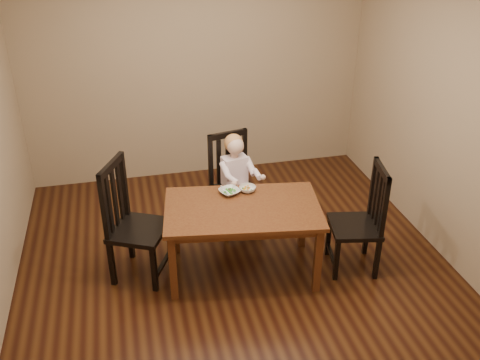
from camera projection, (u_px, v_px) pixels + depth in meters
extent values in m
cube|color=#3D200D|center=(235.00, 264.00, 5.09)|extent=(4.00, 4.00, 0.01)
cube|color=#9F8465|center=(196.00, 66.00, 6.17)|extent=(4.00, 0.01, 2.70)
cube|color=#9F8465|center=(319.00, 283.00, 2.74)|extent=(4.00, 0.01, 2.70)
cube|color=#9F8465|center=(448.00, 113.00, 4.86)|extent=(0.01, 4.00, 2.70)
cube|color=#451D10|center=(243.00, 209.00, 4.70)|extent=(1.47, 1.01, 0.04)
cube|color=#451D10|center=(243.00, 214.00, 4.73)|extent=(1.35, 0.89, 0.07)
cube|color=#451D10|center=(173.00, 268.00, 4.51)|extent=(0.07, 0.07, 0.65)
cube|color=#451D10|center=(318.00, 260.00, 4.60)|extent=(0.07, 0.07, 0.65)
cube|color=#451D10|center=(175.00, 223.00, 5.12)|extent=(0.07, 0.07, 0.65)
cube|color=#451D10|center=(303.00, 218.00, 5.21)|extent=(0.07, 0.07, 0.65)
cube|color=black|center=(235.00, 192.00, 5.45)|extent=(0.52, 0.50, 0.04)
cube|color=black|center=(244.00, 199.00, 5.77)|extent=(0.05, 0.05, 0.41)
cube|color=black|center=(212.00, 206.00, 5.63)|extent=(0.05, 0.05, 0.41)
cube|color=black|center=(260.00, 215.00, 5.48)|extent=(0.05, 0.05, 0.41)
cube|color=black|center=(226.00, 223.00, 5.34)|extent=(0.05, 0.05, 0.41)
cube|color=black|center=(245.00, 154.00, 5.52)|extent=(0.05, 0.05, 0.57)
cube|color=black|center=(211.00, 161.00, 5.37)|extent=(0.05, 0.05, 0.57)
cube|color=black|center=(228.00, 135.00, 5.32)|extent=(0.42, 0.12, 0.06)
cube|color=black|center=(237.00, 159.00, 5.50)|extent=(0.05, 0.03, 0.49)
cube|color=black|center=(228.00, 160.00, 5.46)|extent=(0.05, 0.03, 0.49)
cube|color=black|center=(219.00, 162.00, 5.42)|extent=(0.05, 0.03, 0.49)
cube|color=black|center=(139.00, 230.00, 4.75)|extent=(0.63, 0.64, 0.04)
cube|color=black|center=(130.00, 237.00, 5.08)|extent=(0.06, 0.06, 0.45)
cube|color=black|center=(112.00, 264.00, 4.72)|extent=(0.06, 0.06, 0.45)
cube|color=black|center=(170.00, 243.00, 5.01)|extent=(0.06, 0.06, 0.45)
cube|color=black|center=(154.00, 270.00, 4.65)|extent=(0.06, 0.06, 0.45)
cube|color=black|center=(124.00, 184.00, 4.81)|extent=(0.06, 0.06, 0.63)
cube|color=black|center=(104.00, 207.00, 4.45)|extent=(0.06, 0.06, 0.63)
cube|color=black|center=(111.00, 166.00, 4.49)|extent=(0.24, 0.43, 0.07)
cube|color=black|center=(120.00, 192.00, 4.74)|extent=(0.04, 0.05, 0.54)
cube|color=black|center=(115.00, 198.00, 4.64)|extent=(0.04, 0.05, 0.54)
cube|color=black|center=(109.00, 205.00, 4.55)|extent=(0.04, 0.05, 0.54)
cube|color=black|center=(354.00, 227.00, 4.86)|extent=(0.51, 0.52, 0.04)
cube|color=black|center=(377.00, 259.00, 4.80)|extent=(0.05, 0.05, 0.42)
cube|color=black|center=(366.00, 235.00, 5.15)|extent=(0.05, 0.05, 0.42)
cube|color=black|center=(336.00, 260.00, 4.79)|extent=(0.05, 0.05, 0.42)
cube|color=black|center=(328.00, 236.00, 5.13)|extent=(0.05, 0.05, 0.42)
cube|color=black|center=(385.00, 208.00, 4.55)|extent=(0.05, 0.05, 0.58)
cube|color=black|center=(373.00, 186.00, 4.89)|extent=(0.05, 0.05, 0.58)
cube|color=black|center=(382.00, 170.00, 4.60)|extent=(0.12, 0.43, 0.06)
cube|color=black|center=(381.00, 206.00, 4.64)|extent=(0.03, 0.05, 0.50)
cube|color=black|center=(378.00, 200.00, 4.73)|extent=(0.03, 0.05, 0.50)
cube|color=black|center=(375.00, 194.00, 4.82)|extent=(0.03, 0.05, 0.50)
imported|color=silver|center=(229.00, 192.00, 4.89)|extent=(0.23, 0.23, 0.04)
imported|color=silver|center=(247.00, 189.00, 4.93)|extent=(0.19, 0.19, 0.05)
cube|color=silver|center=(225.00, 190.00, 4.86)|extent=(0.07, 0.12, 0.05)
cube|color=silver|center=(225.00, 192.00, 4.86)|extent=(0.04, 0.04, 0.01)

